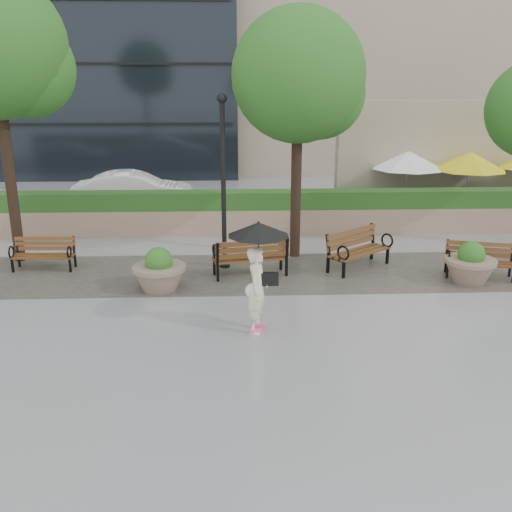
{
  "coord_description": "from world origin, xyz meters",
  "views": [
    {
      "loc": [
        0.72,
        -10.65,
        4.67
      ],
      "look_at": [
        1.2,
        0.91,
        1.1
      ],
      "focal_mm": 40.0,
      "sensor_mm": 36.0,
      "label": 1
    }
  ],
  "objects_px": {
    "bench_1": "(44,261)",
    "planter_left": "(159,274)",
    "car_right": "(135,191)",
    "bench_3": "(358,257)",
    "lamppost": "(224,194)",
    "planter_right": "(470,266)",
    "pedestrian": "(258,266)",
    "bench_4": "(479,268)",
    "bench_2": "(250,265)"
  },
  "relations": [
    {
      "from": "car_right",
      "to": "pedestrian",
      "type": "relative_size",
      "value": 2.04
    },
    {
      "from": "planter_right",
      "to": "car_right",
      "type": "distance_m",
      "value": 12.53
    },
    {
      "from": "bench_4",
      "to": "planter_left",
      "type": "distance_m",
      "value": 7.78
    },
    {
      "from": "bench_3",
      "to": "lamppost",
      "type": "bearing_deg",
      "value": 137.36
    },
    {
      "from": "bench_2",
      "to": "planter_right",
      "type": "distance_m",
      "value": 5.31
    },
    {
      "from": "bench_2",
      "to": "car_right",
      "type": "height_order",
      "value": "car_right"
    },
    {
      "from": "bench_1",
      "to": "planter_left",
      "type": "distance_m",
      "value": 3.54
    },
    {
      "from": "bench_1",
      "to": "bench_4",
      "type": "relative_size",
      "value": 0.92
    },
    {
      "from": "car_right",
      "to": "pedestrian",
      "type": "bearing_deg",
      "value": -162.47
    },
    {
      "from": "bench_2",
      "to": "pedestrian",
      "type": "bearing_deg",
      "value": 79.69
    },
    {
      "from": "bench_2",
      "to": "bench_4",
      "type": "xyz_separation_m",
      "value": [
        5.63,
        -0.37,
        -0.04
      ]
    },
    {
      "from": "bench_2",
      "to": "car_right",
      "type": "distance_m",
      "value": 8.71
    },
    {
      "from": "bench_4",
      "to": "car_right",
      "type": "relative_size",
      "value": 0.39
    },
    {
      "from": "car_right",
      "to": "bench_1",
      "type": "bearing_deg",
      "value": 167.06
    },
    {
      "from": "bench_3",
      "to": "planter_left",
      "type": "height_order",
      "value": "planter_left"
    },
    {
      "from": "planter_left",
      "to": "planter_right",
      "type": "distance_m",
      "value": 7.4
    },
    {
      "from": "bench_4",
      "to": "pedestrian",
      "type": "bearing_deg",
      "value": -137.9
    },
    {
      "from": "pedestrian",
      "to": "lamppost",
      "type": "bearing_deg",
      "value": 27.6
    },
    {
      "from": "bench_2",
      "to": "pedestrian",
      "type": "xyz_separation_m",
      "value": [
        0.04,
        -3.24,
        1.02
      ]
    },
    {
      "from": "bench_1",
      "to": "bench_2",
      "type": "xyz_separation_m",
      "value": [
        5.28,
        -0.7,
        0.05
      ]
    },
    {
      "from": "planter_left",
      "to": "bench_3",
      "type": "bearing_deg",
      "value": 15.75
    },
    {
      "from": "planter_right",
      "to": "bench_4",
      "type": "bearing_deg",
      "value": 40.37
    },
    {
      "from": "bench_2",
      "to": "planter_right",
      "type": "xyz_separation_m",
      "value": [
        5.26,
        -0.68,
        0.11
      ]
    },
    {
      "from": "bench_2",
      "to": "planter_left",
      "type": "distance_m",
      "value": 2.33
    },
    {
      "from": "bench_1",
      "to": "planter_left",
      "type": "height_order",
      "value": "planter_left"
    },
    {
      "from": "bench_2",
      "to": "pedestrian",
      "type": "distance_m",
      "value": 3.4
    },
    {
      "from": "planter_right",
      "to": "lamppost",
      "type": "height_order",
      "value": "lamppost"
    },
    {
      "from": "bench_3",
      "to": "pedestrian",
      "type": "relative_size",
      "value": 0.88
    },
    {
      "from": "lamppost",
      "to": "pedestrian",
      "type": "distance_m",
      "value": 4.07
    },
    {
      "from": "bench_1",
      "to": "lamppost",
      "type": "bearing_deg",
      "value": 2.52
    },
    {
      "from": "bench_2",
      "to": "bench_3",
      "type": "height_order",
      "value": "bench_3"
    },
    {
      "from": "planter_left",
      "to": "planter_right",
      "type": "bearing_deg",
      "value": 1.87
    },
    {
      "from": "lamppost",
      "to": "bench_2",
      "type": "bearing_deg",
      "value": -48.15
    },
    {
      "from": "bench_3",
      "to": "bench_1",
      "type": "bearing_deg",
      "value": 139.88
    },
    {
      "from": "lamppost",
      "to": "planter_right",
      "type": "bearing_deg",
      "value": -13.33
    },
    {
      "from": "bench_4",
      "to": "planter_right",
      "type": "distance_m",
      "value": 0.5
    },
    {
      "from": "bench_3",
      "to": "pedestrian",
      "type": "height_order",
      "value": "pedestrian"
    },
    {
      "from": "bench_3",
      "to": "planter_right",
      "type": "xyz_separation_m",
      "value": [
        2.45,
        -1.15,
        0.1
      ]
    },
    {
      "from": "bench_4",
      "to": "pedestrian",
      "type": "height_order",
      "value": "pedestrian"
    },
    {
      "from": "bench_1",
      "to": "pedestrian",
      "type": "bearing_deg",
      "value": -34.27
    },
    {
      "from": "bench_1",
      "to": "planter_right",
      "type": "bearing_deg",
      "value": -5.23
    },
    {
      "from": "bench_3",
      "to": "planter_left",
      "type": "distance_m",
      "value": 5.14
    },
    {
      "from": "car_right",
      "to": "bench_4",
      "type": "bearing_deg",
      "value": -132.79
    },
    {
      "from": "planter_right",
      "to": "lamppost",
      "type": "bearing_deg",
      "value": 166.67
    },
    {
      "from": "bench_1",
      "to": "lamppost",
      "type": "distance_m",
      "value": 4.93
    },
    {
      "from": "planter_left",
      "to": "planter_right",
      "type": "height_order",
      "value": "planter_left"
    },
    {
      "from": "bench_2",
      "to": "bench_3",
      "type": "distance_m",
      "value": 2.85
    },
    {
      "from": "car_right",
      "to": "planter_left",
      "type": "bearing_deg",
      "value": -170.44
    },
    {
      "from": "lamppost",
      "to": "bench_3",
      "type": "bearing_deg",
      "value": -4.1
    },
    {
      "from": "bench_1",
      "to": "bench_4",
      "type": "bearing_deg",
      "value": -3.36
    }
  ]
}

